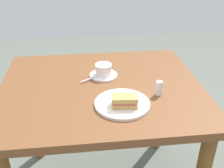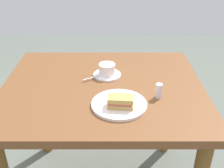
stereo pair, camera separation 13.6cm
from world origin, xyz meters
name	(u,v)px [view 1 (the left image)]	position (x,y,z in m)	size (l,w,h in m)	color
dining_table	(102,106)	(0.00, 0.00, 0.65)	(1.04, 0.87, 0.78)	brown
sandwich_plate	(122,104)	(0.08, -0.19, 0.79)	(0.26, 0.26, 0.01)	white
sandwich_front	(125,101)	(0.09, -0.22, 0.82)	(0.12, 0.07, 0.05)	tan
coffee_saucer	(103,75)	(0.02, 0.11, 0.78)	(0.15, 0.15, 0.01)	white
coffee_cup	(103,69)	(0.02, 0.11, 0.82)	(0.09, 0.12, 0.06)	white
spoon	(91,78)	(-0.05, 0.06, 0.79)	(0.09, 0.06, 0.01)	silver
salt_shaker	(159,88)	(0.27, -0.12, 0.81)	(0.03, 0.03, 0.07)	silver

